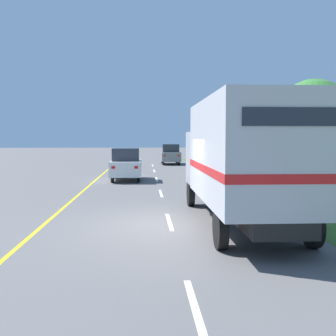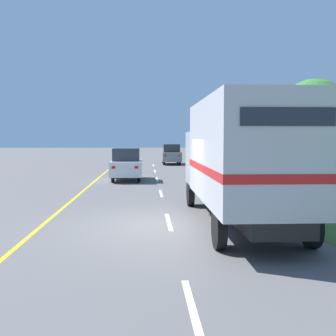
% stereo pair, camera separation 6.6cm
% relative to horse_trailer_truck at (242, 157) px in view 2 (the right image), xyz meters
% --- Properties ---
extents(ground_plane, '(200.00, 200.00, 0.00)m').
position_rel_horse_trailer_truck_xyz_m(ground_plane, '(-2.05, 0.28, -1.99)').
color(ground_plane, '#5B5959').
extents(edge_line_yellow, '(0.12, 55.77, 0.01)m').
position_rel_horse_trailer_truck_xyz_m(edge_line_yellow, '(-5.75, 11.05, -1.98)').
color(edge_line_yellow, yellow).
rests_on(edge_line_yellow, ground).
extents(centre_dash_nearest, '(0.12, 2.60, 0.01)m').
position_rel_horse_trailer_truck_xyz_m(centre_dash_nearest, '(-2.05, -5.84, -1.98)').
color(centre_dash_nearest, white).
rests_on(centre_dash_nearest, ground).
extents(centre_dash_near, '(0.12, 2.60, 0.01)m').
position_rel_horse_trailer_truck_xyz_m(centre_dash_near, '(-2.05, 0.76, -1.98)').
color(centre_dash_near, white).
rests_on(centre_dash_near, ground).
extents(centre_dash_mid_a, '(0.12, 2.60, 0.01)m').
position_rel_horse_trailer_truck_xyz_m(centre_dash_mid_a, '(-2.05, 7.36, -1.98)').
color(centre_dash_mid_a, white).
rests_on(centre_dash_mid_a, ground).
extents(centre_dash_mid_b, '(0.12, 2.60, 0.01)m').
position_rel_horse_trailer_truck_xyz_m(centre_dash_mid_b, '(-2.05, 13.96, -1.98)').
color(centre_dash_mid_b, white).
rests_on(centre_dash_mid_b, ground).
extents(centre_dash_far, '(0.12, 2.60, 0.01)m').
position_rel_horse_trailer_truck_xyz_m(centre_dash_far, '(-2.05, 20.56, -1.98)').
color(centre_dash_far, white).
rests_on(centre_dash_far, ground).
extents(centre_dash_farthest, '(0.12, 2.60, 0.01)m').
position_rel_horse_trailer_truck_xyz_m(centre_dash_farthest, '(-2.05, 27.16, -1.98)').
color(centre_dash_farthest, white).
rests_on(centre_dash_farthest, ground).
extents(horse_trailer_truck, '(2.51, 8.30, 3.55)m').
position_rel_horse_trailer_truck_xyz_m(horse_trailer_truck, '(0.00, 0.00, 0.00)').
color(horse_trailer_truck, black).
rests_on(horse_trailer_truck, ground).
extents(lead_car_white, '(1.80, 4.05, 1.94)m').
position_rel_horse_trailer_truck_xyz_m(lead_car_white, '(-3.89, 13.42, -1.01)').
color(lead_car_white, black).
rests_on(lead_car_white, ground).
extents(lead_car_grey_ahead, '(1.80, 4.44, 1.95)m').
position_rel_horse_trailer_truck_xyz_m(lead_car_grey_ahead, '(-0.30, 28.89, -1.00)').
color(lead_car_grey_ahead, black).
rests_on(lead_car_grey_ahead, ground).
extents(highway_sign, '(2.12, 0.09, 2.76)m').
position_rel_horse_trailer_truck_xyz_m(highway_sign, '(4.16, 8.61, -0.32)').
color(highway_sign, '#9E9EA3').
rests_on(highway_sign, ground).
extents(roadside_tree_near, '(4.32, 4.32, 6.06)m').
position_rel_horse_trailer_truck_xyz_m(roadside_tree_near, '(7.32, 12.99, 1.90)').
color(roadside_tree_near, brown).
rests_on(roadside_tree_near, ground).
extents(roadside_tree_mid, '(4.49, 4.49, 6.41)m').
position_rel_horse_trailer_truck_xyz_m(roadside_tree_mid, '(5.84, 19.64, 2.17)').
color(roadside_tree_mid, brown).
rests_on(roadside_tree_mid, ground).
extents(delineator_post, '(0.08, 0.08, 0.95)m').
position_rel_horse_trailer_truck_xyz_m(delineator_post, '(2.23, 1.53, -1.48)').
color(delineator_post, white).
rests_on(delineator_post, ground).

